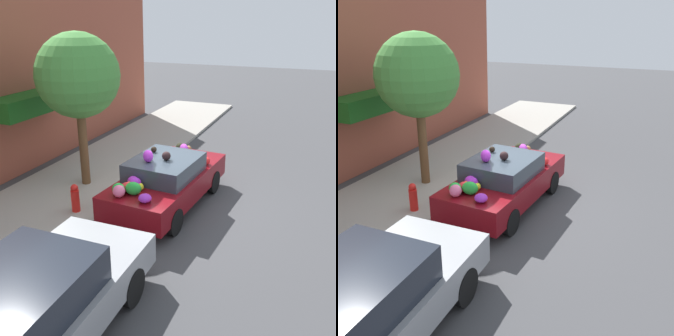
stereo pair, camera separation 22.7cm
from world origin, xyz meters
TOP-DOWN VIEW (x-y plane):
  - ground_plane at (0.00, 0.00)m, footprint 60.00×60.00m
  - sidewalk_curb at (0.00, 2.70)m, footprint 24.00×3.20m
  - building_facade at (0.02, 4.92)m, footprint 18.00×1.20m
  - street_tree at (0.21, 2.47)m, footprint 2.19×2.19m
  - fire_hydrant at (-1.34, 1.74)m, footprint 0.20×0.20m
  - art_car at (-0.06, -0.11)m, footprint 4.10×1.95m
  - parked_car_plain at (-5.07, -0.16)m, footprint 4.43×1.85m

SIDE VIEW (x-z plane):
  - ground_plane at x=0.00m, z-range 0.00..0.00m
  - sidewalk_curb at x=0.00m, z-range 0.00..0.11m
  - fire_hydrant at x=-1.34m, z-range 0.10..0.80m
  - art_car at x=-0.06m, z-range -0.10..1.52m
  - parked_car_plain at x=-5.07m, z-range 0.02..1.47m
  - building_facade at x=0.02m, z-range -0.03..5.48m
  - street_tree at x=0.21m, z-range 1.03..5.12m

